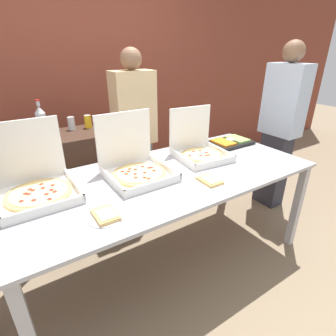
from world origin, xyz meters
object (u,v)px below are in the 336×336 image
at_px(soda_bottle, 42,123).
at_px(person_guest_plaid, 135,136).
at_px(pizza_box_far_left, 199,149).
at_px(soda_can_silver, 71,123).
at_px(paper_plate_front_right, 210,181).
at_px(person_guest_cap, 280,127).
at_px(pizza_box_far_right, 136,165).
at_px(veggie_tray, 230,142).
at_px(paper_plate_front_left, 106,215).
at_px(soda_can_colored, 88,121).
at_px(pizza_box_near_right, 36,183).

xyz_separation_m(soda_bottle, person_guest_plaid, (0.81, -0.08, -0.23)).
xyz_separation_m(pizza_box_far_left, soda_can_silver, (-0.81, 0.94, 0.13)).
xyz_separation_m(paper_plate_front_right, person_guest_cap, (1.35, 0.43, 0.08)).
bearing_deg(pizza_box_far_right, veggie_tray, 5.49).
relative_size(veggie_tray, soda_bottle, 1.24).
distance_m(pizza_box_far_right, veggie_tray, 1.08).
distance_m(pizza_box_far_right, paper_plate_front_left, 0.55).
bearing_deg(person_guest_plaid, pizza_box_far_right, 64.00).
height_order(pizza_box_far_left, paper_plate_front_left, pizza_box_far_left).
bearing_deg(soda_can_silver, person_guest_cap, -25.78).
height_order(soda_bottle, soda_can_colored, soda_bottle).
bearing_deg(person_guest_plaid, pizza_box_near_right, 31.50).
distance_m(pizza_box_near_right, soda_can_silver, 1.00).
relative_size(soda_bottle, soda_can_colored, 2.73).
xyz_separation_m(pizza_box_near_right, soda_bottle, (0.19, 0.69, 0.21)).
height_order(paper_plate_front_left, veggie_tray, veggie_tray).
bearing_deg(pizza_box_far_right, soda_can_colored, 91.93).
bearing_deg(pizza_box_far_left, pizza_box_far_right, -171.93).
height_order(pizza_box_near_right, soda_bottle, soda_bottle).
distance_m(pizza_box_near_right, person_guest_plaid, 1.17).
xyz_separation_m(veggie_tray, soda_can_silver, (-1.27, 0.85, 0.18)).
height_order(pizza_box_far_left, soda_can_silver, pizza_box_far_left).
relative_size(paper_plate_front_left, paper_plate_front_right, 0.90).
height_order(paper_plate_front_left, soda_bottle, soda_bottle).
distance_m(soda_can_silver, soda_can_colored, 0.15).
height_order(paper_plate_front_left, soda_can_silver, soda_can_silver).
bearing_deg(pizza_box_near_right, person_guest_cap, -1.85).
distance_m(soda_can_colored, person_guest_cap, 1.99).
relative_size(pizza_box_far_left, soda_can_colored, 3.65).
height_order(soda_bottle, person_guest_cap, person_guest_cap).
distance_m(pizza_box_far_left, paper_plate_front_right, 0.49).
bearing_deg(paper_plate_front_right, paper_plate_front_left, -179.83).
relative_size(paper_plate_front_right, soda_can_silver, 1.85).
bearing_deg(pizza_box_far_left, paper_plate_front_right, -114.53).
distance_m(pizza_box_far_right, paper_plate_front_right, 0.55).
relative_size(pizza_box_far_right, veggie_tray, 1.09).
height_order(soda_bottle, soda_can_silver, soda_bottle).
height_order(soda_can_colored, person_guest_plaid, person_guest_plaid).
bearing_deg(soda_bottle, soda_can_silver, 34.52).
height_order(pizza_box_near_right, veggie_tray, pizza_box_near_right).
bearing_deg(paper_plate_front_left, pizza_box_far_left, 22.82).
bearing_deg(pizza_box_far_left, pizza_box_near_right, -177.30).
bearing_deg(person_guest_cap, pizza_box_far_right, 91.22).
bearing_deg(person_guest_cap, person_guest_plaid, 64.43).
bearing_deg(person_guest_plaid, soda_bottle, -5.29).
relative_size(pizza_box_far_left, person_guest_plaid, 0.27).
relative_size(soda_bottle, person_guest_plaid, 0.20).
distance_m(veggie_tray, soda_bottle, 1.70).
xyz_separation_m(soda_can_silver, soda_can_colored, (0.15, -0.02, 0.00)).
height_order(paper_plate_front_left, soda_can_colored, soda_can_colored).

